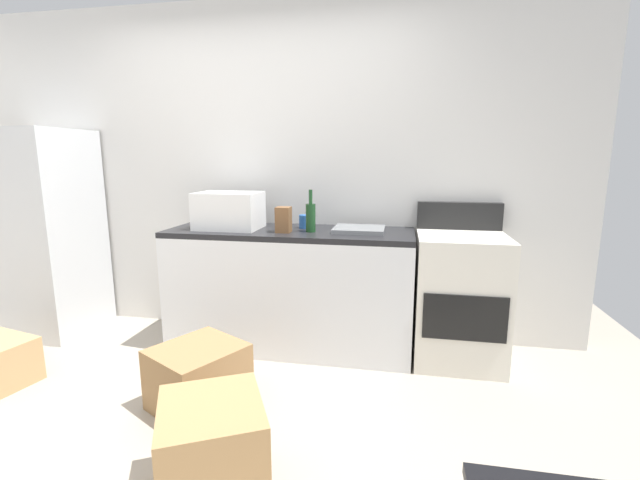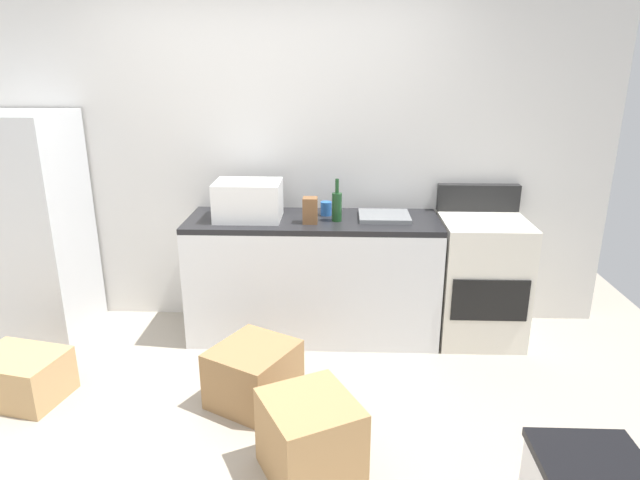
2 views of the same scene
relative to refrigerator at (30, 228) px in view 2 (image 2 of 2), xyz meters
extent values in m
plane|color=#9E9384|center=(1.75, -1.15, -0.82)|extent=(6.00, 6.00, 0.00)
cube|color=silver|center=(1.75, 0.40, 0.48)|extent=(5.00, 0.10, 2.60)
cube|color=silver|center=(2.05, 0.05, -0.39)|extent=(1.80, 0.60, 0.86)
cube|color=black|center=(2.05, 0.05, 0.06)|extent=(1.80, 0.60, 0.04)
cube|color=silver|center=(0.00, 0.00, 0.00)|extent=(0.68, 0.66, 1.64)
cube|color=silver|center=(3.27, 0.05, -0.37)|extent=(0.60, 0.60, 0.90)
cube|color=black|center=(3.27, -0.25, -0.40)|extent=(0.52, 0.02, 0.30)
cube|color=black|center=(3.27, 0.31, 0.18)|extent=(0.60, 0.08, 0.20)
cube|color=white|center=(1.59, 0.02, 0.21)|extent=(0.46, 0.34, 0.27)
cube|color=slate|center=(2.56, 0.07, 0.09)|extent=(0.36, 0.32, 0.03)
cylinder|color=#193F1E|center=(2.22, 0.00, 0.18)|extent=(0.07, 0.07, 0.20)
cylinder|color=#193F1E|center=(2.22, 0.00, 0.33)|extent=(0.03, 0.03, 0.10)
cylinder|color=#2659A5|center=(2.14, 0.14, 0.13)|extent=(0.08, 0.08, 0.10)
cube|color=brown|center=(2.04, -0.06, 0.17)|extent=(0.10, 0.10, 0.18)
cube|color=olive|center=(1.73, -0.85, -0.64)|extent=(0.60, 0.62, 0.36)
cube|color=tan|center=(0.31, -0.88, -0.68)|extent=(0.58, 0.48, 0.29)
cube|color=#A37A4C|center=(2.11, -1.47, -0.61)|extent=(0.58, 0.59, 0.42)
cube|color=black|center=(3.32, -1.75, -0.46)|extent=(0.46, 0.36, 0.04)
camera|label=1|loc=(2.85, -2.96, 0.60)|focal=24.13mm
camera|label=2|loc=(2.24, -3.76, 1.17)|focal=31.22mm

